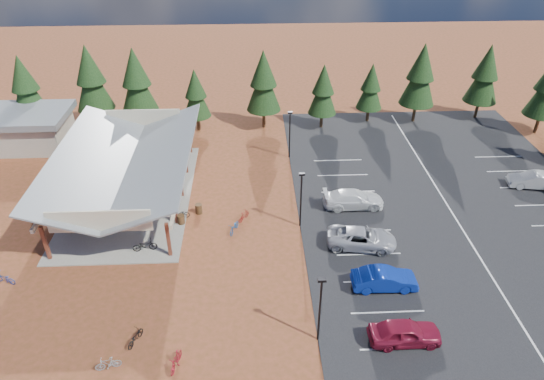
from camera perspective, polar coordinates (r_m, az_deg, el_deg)
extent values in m
plane|color=brown|center=(39.32, -3.73, -6.14)|extent=(140.00, 140.00, 0.00)
cube|color=black|center=(45.14, 20.51, -2.68)|extent=(27.00, 44.00, 0.04)
cube|color=gray|center=(46.31, -16.12, -0.78)|extent=(10.60, 18.60, 0.10)
cube|color=#5C2A1A|center=(40.41, -25.11, -5.65)|extent=(0.25, 0.25, 3.00)
cube|color=#5C2A1A|center=(43.54, -23.37, -2.25)|extent=(0.25, 0.25, 3.00)
cube|color=#5C2A1A|center=(46.84, -21.87, 0.68)|extent=(0.25, 0.25, 3.00)
cube|color=#5C2A1A|center=(50.28, -20.57, 3.22)|extent=(0.25, 0.25, 3.00)
cube|color=#5C2A1A|center=(53.83, -19.44, 5.43)|extent=(0.25, 0.25, 3.00)
cube|color=#5C2A1A|center=(37.78, -12.09, -5.70)|extent=(0.25, 0.25, 3.00)
cube|color=#5C2A1A|center=(41.12, -11.32, -2.06)|extent=(0.25, 0.25, 3.00)
cube|color=#5C2A1A|center=(44.60, -10.67, 1.01)|extent=(0.25, 0.25, 3.00)
cube|color=#5C2A1A|center=(48.20, -10.12, 3.63)|extent=(0.25, 0.25, 3.00)
cube|color=#5C2A1A|center=(51.88, -9.64, 5.89)|extent=(0.25, 0.25, 3.00)
cube|color=beige|center=(46.26, -22.71, 2.24)|extent=(0.22, 18.00, 0.35)
cube|color=beige|center=(43.79, -10.35, 2.69)|extent=(0.22, 18.00, 0.35)
cube|color=slate|center=(45.15, -20.45, 3.33)|extent=(5.85, 19.40, 2.13)
cube|color=slate|center=(43.70, -13.20, 3.63)|extent=(5.85, 19.40, 2.13)
cube|color=beige|center=(37.06, -19.65, -3.48)|extent=(7.50, 0.15, 1.80)
cube|color=beige|center=(52.23, -14.87, 8.22)|extent=(7.50, 0.15, 1.80)
cube|color=#ADA593|center=(59.39, -27.57, 6.06)|extent=(10.00, 6.00, 3.20)
cube|color=slate|center=(58.67, -28.06, 7.75)|extent=(11.00, 7.00, 0.70)
cylinder|color=black|center=(30.50, 5.64, -14.00)|extent=(0.14, 0.14, 5.00)
cube|color=black|center=(28.70, 5.91, -10.51)|extent=(0.50, 0.25, 0.18)
cylinder|color=black|center=(39.61, 3.41, -1.30)|extent=(0.14, 0.14, 5.00)
cube|color=black|center=(38.25, 3.54, 1.87)|extent=(0.50, 0.25, 0.18)
cylinder|color=black|center=(49.96, 2.09, 6.41)|extent=(0.14, 0.14, 5.00)
cube|color=black|center=(48.89, 2.15, 9.09)|extent=(0.50, 0.25, 0.18)
cylinder|color=#483019|center=(41.61, -10.64, -3.46)|extent=(0.60, 0.60, 0.90)
cylinder|color=#483019|center=(42.70, -8.62, -2.19)|extent=(0.60, 0.60, 0.90)
cylinder|color=#382314|center=(62.48, -26.07, 7.17)|extent=(0.36, 0.36, 2.18)
cone|color=black|center=(61.17, -26.91, 10.28)|extent=(3.84, 3.84, 5.23)
cone|color=black|center=(60.50, -27.43, 12.17)|extent=(2.97, 2.97, 3.93)
cylinder|color=#382314|center=(60.61, -19.68, 8.01)|extent=(0.36, 0.36, 2.38)
cone|color=black|center=(59.17, -20.41, 11.55)|extent=(4.18, 4.18, 5.70)
cone|color=black|center=(58.43, -20.86, 13.71)|extent=(3.23, 3.23, 4.28)
cylinder|color=#382314|center=(58.64, -14.99, 8.00)|extent=(0.36, 0.36, 2.34)
cone|color=black|center=(57.17, -15.56, 11.61)|extent=(4.12, 4.12, 5.61)
cone|color=black|center=(56.41, -15.91, 13.82)|extent=(3.18, 3.18, 4.21)
cylinder|color=#382314|center=(57.21, -8.66, 7.82)|extent=(0.36, 0.36, 1.78)
cone|color=black|center=(56.03, -8.91, 10.62)|extent=(3.13, 3.13, 4.26)
cone|color=black|center=(55.39, -9.07, 12.32)|extent=(2.42, 2.42, 3.20)
cylinder|color=#382314|center=(57.23, -0.96, 8.46)|extent=(0.36, 0.36, 2.23)
cone|color=black|center=(55.78, -1.00, 12.01)|extent=(3.92, 3.92, 5.35)
cone|color=black|center=(55.03, -1.02, 14.18)|extent=(3.03, 3.03, 4.01)
cylinder|color=#382314|center=(57.50, 5.83, 8.20)|extent=(0.36, 0.36, 1.85)
cone|color=black|center=(56.27, 6.00, 11.12)|extent=(3.26, 3.26, 4.44)
cone|color=black|center=(55.62, 6.12, 12.89)|extent=(2.52, 2.52, 3.33)
cylinder|color=#382314|center=(59.96, 11.19, 8.74)|extent=(0.36, 0.36, 1.73)
cone|color=black|center=(58.85, 11.50, 11.35)|extent=(3.04, 3.04, 4.15)
cone|color=black|center=(58.26, 11.68, 12.93)|extent=(2.35, 2.35, 3.11)
cylinder|color=#382314|center=(61.07, 16.38, 8.76)|extent=(0.36, 0.36, 2.30)
cone|color=black|center=(59.68, 16.97, 12.19)|extent=(4.06, 4.06, 5.53)
cone|color=black|center=(58.96, 17.34, 14.27)|extent=(3.13, 3.13, 4.15)
cylinder|color=#382314|center=(64.60, 22.95, 8.74)|extent=(0.36, 0.36, 2.19)
cone|color=black|center=(63.34, 23.67, 11.80)|extent=(3.86, 3.86, 5.27)
cone|color=black|center=(62.69, 24.12, 13.65)|extent=(2.99, 2.99, 3.95)
cylinder|color=#382314|center=(63.52, 28.74, 6.86)|extent=(0.36, 0.36, 2.25)
imported|color=black|center=(42.86, -21.99, -4.29)|extent=(1.60, 0.67, 0.82)
imported|color=#91939A|center=(46.12, -18.83, -0.68)|extent=(1.58, 0.49, 0.94)
imported|color=#204294|center=(48.78, -18.75, 1.24)|extent=(1.74, 0.63, 0.91)
imported|color=maroon|center=(50.99, -19.01, 2.74)|extent=(1.90, 0.98, 1.10)
imported|color=black|center=(39.26, -14.74, -6.32)|extent=(1.96, 0.94, 0.99)
imported|color=gray|center=(45.26, -14.39, -0.42)|extent=(1.86, 0.70, 1.09)
imported|color=navy|center=(46.85, -14.44, 0.69)|extent=(1.89, 0.88, 0.95)
imported|color=maroon|center=(50.70, -10.88, 3.80)|extent=(1.72, 0.75, 1.00)
imported|color=navy|center=(40.30, -28.92, -9.08)|extent=(1.81, 1.14, 0.90)
imported|color=maroon|center=(31.05, -11.23, -19.08)|extent=(0.92, 1.83, 1.06)
imported|color=black|center=(32.88, -15.80, -16.35)|extent=(1.16, 1.73, 0.86)
imported|color=#9A9EA3|center=(31.99, -18.73, -18.77)|extent=(1.60, 0.79, 0.93)
imported|color=#1C5497|center=(40.17, -4.46, -4.38)|extent=(1.17, 1.84, 0.91)
imported|color=maroon|center=(41.45, -3.32, -3.02)|extent=(1.16, 1.49, 0.90)
imported|color=black|center=(42.30, -10.78, -2.83)|extent=(1.74, 0.88, 0.87)
imported|color=maroon|center=(32.57, 15.37, -15.85)|extent=(4.57, 1.88, 1.55)
imported|color=navy|center=(35.72, 13.09, -10.19)|extent=(4.65, 1.65, 1.53)
imported|color=#A7A8B0|center=(39.01, 10.50, -5.58)|extent=(5.80, 3.39, 1.52)
imported|color=white|center=(43.43, 9.56, -1.04)|extent=(5.37, 2.23, 1.55)
imported|color=#B6B6B6|center=(51.78, 28.38, 1.02)|extent=(4.72, 2.32, 1.49)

